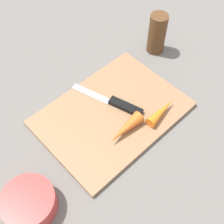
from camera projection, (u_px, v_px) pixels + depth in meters
ground_plane at (112, 115)px, 0.75m from camera, size 1.40×1.40×0.00m
cutting_board at (112, 113)px, 0.75m from camera, size 0.36×0.26×0.01m
knife at (121, 105)px, 0.75m from camera, size 0.08×0.20×0.01m
carrot_long at (125, 129)px, 0.70m from camera, size 0.10×0.03×0.03m
carrot_short at (161, 111)px, 0.73m from camera, size 0.10×0.03×0.03m
small_bowl at (29, 203)px, 0.60m from camera, size 0.11×0.11×0.05m
pepper_grinder at (157, 34)px, 0.84m from camera, size 0.05×0.05×0.12m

